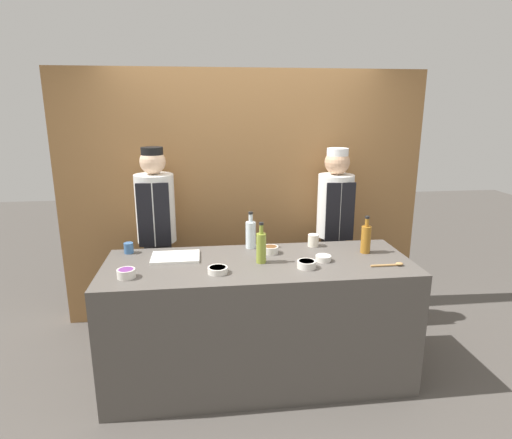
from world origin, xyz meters
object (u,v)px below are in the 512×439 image
sauce_bowl_yellow (323,258)px  wooden_spoon (391,265)px  sauce_bowl_orange (218,270)px  chef_left (157,235)px  sauce_bowl_brown (271,249)px  cutting_board (176,257)px  bottle_oil (261,247)px  bottle_clear (251,234)px  cup_blue (129,248)px  chef_right (334,230)px  cup_cream (313,240)px  bottle_amber (366,239)px  sauce_bowl_purple (126,273)px  sauce_bowl_white (307,264)px

sauce_bowl_yellow → wooden_spoon: size_ratio=0.48×
sauce_bowl_orange → chef_left: 1.09m
sauce_bowl_brown → cutting_board: size_ratio=0.33×
sauce_bowl_orange → bottle_oil: bottle_oil is taller
wooden_spoon → bottle_clear: bearing=150.8°
cup_blue → chef_right: chef_right is taller
chef_left → bottle_oil: bearing=-43.9°
cup_cream → wooden_spoon: bearing=-49.2°
chef_right → sauce_bowl_orange: bearing=-139.2°
chef_right → cutting_board: bearing=-156.1°
sauce_bowl_orange → cup_cream: size_ratio=1.40×
cutting_board → bottle_amber: size_ratio=1.21×
chef_left → bottle_clear: bearing=-29.8°
bottle_clear → cup_cream: 0.52m
sauce_bowl_brown → wooden_spoon: (0.82, -0.38, -0.02)m
sauce_bowl_orange → bottle_oil: (0.32, 0.17, 0.10)m
sauce_bowl_purple → cutting_board: sauce_bowl_purple is taller
sauce_bowl_orange → cup_blue: size_ratio=1.65×
sauce_bowl_white → wooden_spoon: sauce_bowl_white is taller
sauce_bowl_brown → sauce_bowl_orange: size_ratio=0.87×
bottle_clear → cup_cream: (0.51, -0.02, -0.07)m
sauce_bowl_orange → chef_right: bearing=40.8°
bottle_amber → chef_left: chef_left is taller
cutting_board → chef_left: (-0.20, 0.63, -0.01)m
sauce_bowl_orange → bottle_clear: bearing=61.0°
sauce_bowl_orange → cup_blue: bearing=143.2°
cutting_board → cup_blue: 0.41m
bottle_clear → wooden_spoon: (0.96, -0.53, -0.11)m
cutting_board → sauce_bowl_purple: bearing=-131.7°
sauce_bowl_purple → wooden_spoon: 1.85m
bottle_clear → bottle_amber: bottle_clear is taller
sauce_bowl_yellow → chef_left: (-1.29, 0.83, -0.03)m
bottle_clear → wooden_spoon: bottle_clear is taller
sauce_bowl_yellow → cutting_board: 1.11m
sauce_bowl_orange → cutting_board: sauce_bowl_orange is taller
wooden_spoon → chef_left: chef_left is taller
sauce_bowl_brown → bottle_clear: bottle_clear is taller
bottle_oil → sauce_bowl_yellow: bearing=-3.2°
bottle_amber → wooden_spoon: size_ratio=1.22×
sauce_bowl_yellow → sauce_bowl_orange: 0.80m
sauce_bowl_white → chef_left: size_ratio=0.08×
cutting_board → cup_cream: 1.12m
sauce_bowl_white → cutting_board: sauce_bowl_white is taller
wooden_spoon → sauce_bowl_yellow: bearing=160.4°
sauce_bowl_yellow → chef_right: bearing=67.9°
sauce_bowl_yellow → sauce_bowl_orange: same height
sauce_bowl_purple → sauce_bowl_brown: (1.04, 0.37, -0.00)m
wooden_spoon → bottle_oil: bearing=168.4°
cup_cream → chef_right: chef_right is taller
sauce_bowl_orange → bottle_oil: size_ratio=0.45×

